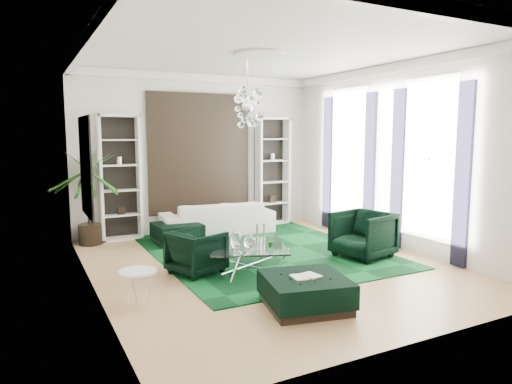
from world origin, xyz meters
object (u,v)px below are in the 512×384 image
sofa (217,218)px  armchair_right (363,235)px  ottoman_front (305,292)px  coffee_table (248,258)px  palm (88,184)px  ottoman_side (177,233)px  side_table (138,289)px  armchair_left (197,252)px

sofa → armchair_right: size_ratio=2.66×
ottoman_front → armchair_right: bearing=34.3°
sofa → armchair_right: 3.65m
coffee_table → palm: (-2.17, 3.28, 1.10)m
ottoman_front → palm: bearing=112.2°
coffee_table → sofa: bearing=77.5°
ottoman_side → side_table: side_table is taller
palm → side_table: bearing=-88.6°
ottoman_front → palm: palm is taller
sofa → palm: bearing=-1.5°
ottoman_side → side_table: bearing=-115.8°
side_table → ottoman_side: bearing=64.2°
coffee_table → side_table: 2.21m
sofa → ottoman_side: sofa is taller
armchair_left → side_table: 1.62m
armchair_left → ottoman_front: 2.30m
side_table → palm: 4.20m
sofa → armchair_left: 3.11m
armchair_left → ottoman_side: 2.35m
armchair_right → side_table: bearing=-95.2°
armchair_left → side_table: bearing=109.2°
armchair_left → armchair_right: size_ratio=0.83×
armchair_left → coffee_table: bearing=-128.3°
coffee_table → ottoman_front: coffee_table is taller
armchair_right → ottoman_side: armchair_right is taller
coffee_table → palm: palm is taller
armchair_right → armchair_left: bearing=-111.2°
coffee_table → armchair_right: bearing=-6.3°
coffee_table → side_table: size_ratio=2.54×
armchair_left → ottoman_front: bearing=179.0°
palm → ottoman_side: bearing=-22.3°
coffee_table → side_table: (-2.07, -0.78, 0.02)m
armchair_left → ottoman_front: size_ratio=0.76×
armchair_left → side_table: armchair_left is taller
armchair_right → ottoman_front: bearing=-67.6°
ottoman_side → palm: size_ratio=0.36×
side_table → armchair_left: bearing=40.1°
armchair_right → palm: palm is taller
armchair_right → sofa: bearing=-164.5°
ottoman_front → ottoman_side: bearing=95.1°
ottoman_side → ottoman_front: 4.49m
armchair_right → coffee_table: (-2.34, 0.26, -0.23)m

